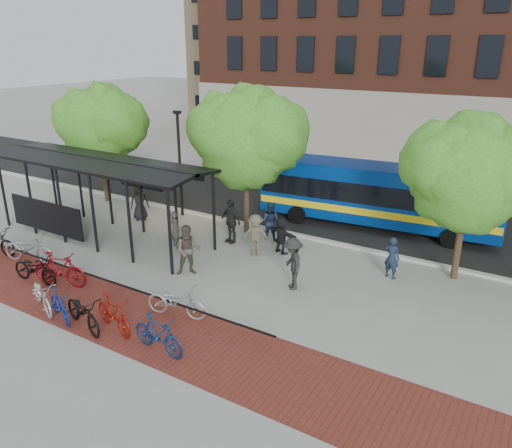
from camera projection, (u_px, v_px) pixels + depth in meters
The scene contains 29 objects.
ground at pixel (267, 274), 18.58m from camera, with size 160.00×160.00×0.00m, color #9E9E99.
asphalt_street at pixel (348, 214), 24.98m from camera, with size 160.00×8.00×0.01m, color black.
curb at pixel (313, 238), 21.76m from camera, with size 160.00×0.25×0.12m, color #B7B7B2.
brick_strip at pixel (131, 319), 15.57m from camera, with size 24.00×3.00×0.01m, color maroon.
bike_rack_rail at pixel (122, 297), 16.93m from camera, with size 12.00×0.05×0.95m, color black.
bus_shelter at pixel (97, 170), 21.16m from camera, with size 10.60×3.07×3.60m.
tree_a at pixel (101, 122), 25.65m from camera, with size 4.90×4.00×6.18m.
tree_b at pixel (249, 134), 21.15m from camera, with size 5.15×4.20×6.47m.
tree_c at pixel (473, 170), 16.87m from camera, with size 4.66×3.80×5.92m.
lamp_post_left at pixel (180, 161), 23.95m from camera, with size 0.35×0.20×5.12m.
bus at pixel (378, 192), 22.74m from camera, with size 10.93×3.43×2.90m.
bike_2 at pixel (28, 248), 19.44m from camera, with size 0.75×2.15×1.13m, color gray.
bike_4 at pixel (35, 269), 17.75m from camera, with size 0.72×2.07×1.09m, color black.
bike_5 at pixel (60, 269), 17.50m from camera, with size 0.59×2.10×1.26m, color maroon.
bike_6 at pixel (42, 295), 15.96m from camera, with size 0.69×1.97×1.03m, color #B5B6B8.
bike_7 at pixel (60, 305), 15.38m from camera, with size 0.47×1.66×1.00m, color navy.
bike_8 at pixel (83, 312), 14.91m from camera, with size 0.72×2.07×1.09m, color black.
bike_9 at pixel (113, 314), 14.78m from camera, with size 0.53×1.89×1.14m, color maroon.
bike_10 at pixel (176, 301), 15.56m from camera, with size 0.70×2.00×1.05m, color #A1A1A3.
bike_11 at pixel (158, 334), 13.76m from camera, with size 0.52×1.86×1.11m, color navy.
pedestrian_0 at pixel (140, 202), 23.96m from camera, with size 0.88×0.57×1.80m, color black.
pedestrian_1 at pixel (175, 229), 20.76m from camera, with size 0.58×0.38×1.58m, color #413A34.
pedestrian_2 at pixel (270, 221), 21.53m from camera, with size 0.83×0.65×1.71m, color #1D2A44.
pedestrian_3 at pixel (255, 235), 19.88m from camera, with size 1.13×0.65×1.75m, color brown.
pedestrian_4 at pixel (231, 221), 21.22m from camera, with size 1.13×0.47×1.94m, color black.
pedestrian_5 at pixel (281, 235), 20.19m from camera, with size 1.44×0.46×1.55m, color black.
pedestrian_7 at pixel (392, 258), 18.05m from camera, with size 0.58×0.38×1.58m, color #1A253E.
pedestrian_8 at pixel (188, 250), 18.27m from camera, with size 0.93×0.73×1.92m, color #50453B.
pedestrian_9 at pixel (293, 264), 17.21m from camera, with size 1.21×0.70×1.87m, color #262626.
Camera 1 is at (8.45, -14.52, 8.17)m, focal length 35.00 mm.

